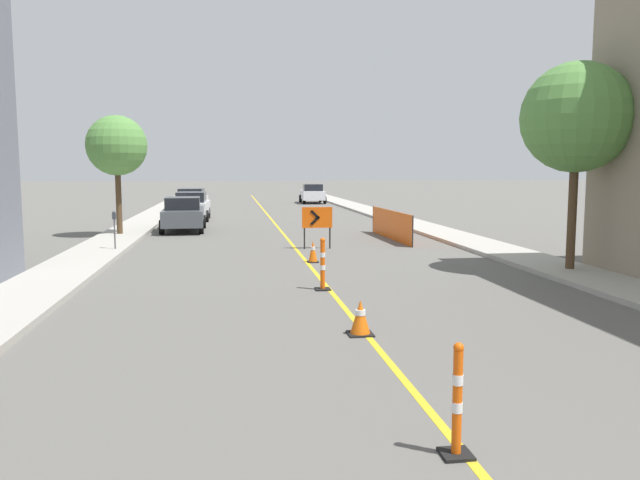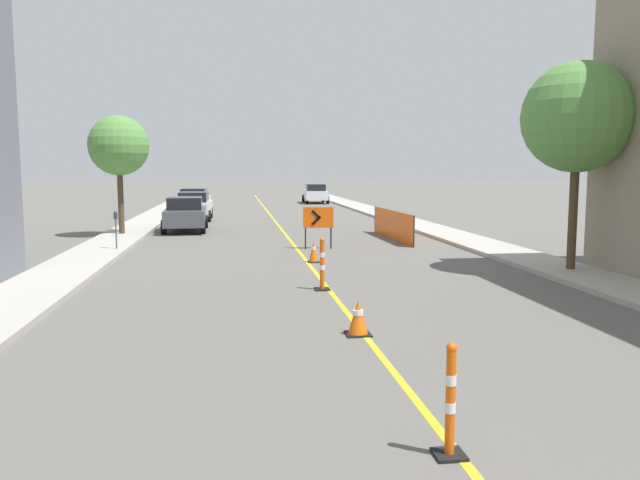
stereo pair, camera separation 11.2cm
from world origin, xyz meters
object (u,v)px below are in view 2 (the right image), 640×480
(parked_car_opposite_side, at_px, (315,194))
(traffic_cone_second, at_px, (358,318))
(arrow_barricade_primary, at_px, (318,219))
(delineator_post_rear, at_px, (322,267))
(parked_car_curb_mid, at_px, (194,206))
(parked_car_curb_near, at_px, (185,214))
(street_tree_left_near, at_px, (119,146))
(parking_meter_near_curb, at_px, (116,222))
(parked_car_curb_far, at_px, (194,200))
(street_tree_right_near, at_px, (577,118))
(delineator_post_front, at_px, (450,408))
(traffic_cone_third, at_px, (313,251))

(parked_car_opposite_side, bearing_deg, traffic_cone_second, -93.56)
(traffic_cone_second, relative_size, arrow_barricade_primary, 0.41)
(delineator_post_rear, bearing_deg, parked_car_curb_mid, 101.55)
(traffic_cone_second, distance_m, parked_car_curb_near, 19.41)
(street_tree_left_near, bearing_deg, parked_car_curb_near, 38.08)
(parked_car_curb_near, distance_m, parking_meter_near_curb, 7.42)
(parked_car_curb_far, xyz_separation_m, parking_meter_near_curb, (-1.49, -19.56, 0.26))
(arrow_barricade_primary, bearing_deg, street_tree_left_near, 147.74)
(traffic_cone_second, bearing_deg, parking_meter_near_curb, 117.85)
(street_tree_right_near, bearing_deg, delineator_post_rear, -169.12)
(delineator_post_rear, distance_m, parked_car_curb_mid, 21.45)
(traffic_cone_second, relative_size, street_tree_right_near, 0.11)
(parked_car_curb_near, height_order, street_tree_right_near, street_tree_right_near)
(traffic_cone_second, xyz_separation_m, parked_car_opposite_side, (4.64, 41.27, 0.49))
(delineator_post_rear, relative_size, street_tree_left_near, 0.25)
(arrow_barricade_primary, relative_size, street_tree_left_near, 0.30)
(traffic_cone_second, height_order, delineator_post_front, delineator_post_front)
(traffic_cone_second, height_order, parked_car_curb_near, parked_car_curb_near)
(traffic_cone_second, xyz_separation_m, parking_meter_near_curb, (-6.19, 11.72, 0.75))
(traffic_cone_third, height_order, street_tree_left_near, street_tree_left_near)
(parked_car_opposite_side, bearing_deg, street_tree_left_near, -112.51)
(traffic_cone_second, bearing_deg, parked_car_curb_near, 103.01)
(parked_car_curb_mid, bearing_deg, street_tree_left_near, -105.42)
(parked_car_curb_near, bearing_deg, arrow_barricade_primary, -55.54)
(delineator_post_rear, distance_m, street_tree_right_near, 8.20)
(parking_meter_near_curb, bearing_deg, delineator_post_front, -69.33)
(traffic_cone_second, height_order, street_tree_left_near, street_tree_left_near)
(parked_car_curb_mid, bearing_deg, parked_car_curb_near, -88.32)
(traffic_cone_second, distance_m, parked_car_curb_far, 31.64)
(traffic_cone_third, xyz_separation_m, parked_car_opposite_side, (4.34, 32.76, 0.46))
(street_tree_left_near, bearing_deg, parking_meter_near_curb, -82.24)
(arrow_barricade_primary, height_order, parked_car_curb_far, parked_car_curb_far)
(parked_car_opposite_side, bearing_deg, parked_car_curb_far, -130.25)
(arrow_barricade_primary, distance_m, street_tree_right_near, 9.39)
(traffic_cone_second, relative_size, parked_car_opposite_side, 0.14)
(traffic_cone_second, bearing_deg, street_tree_left_near, 112.18)
(parked_car_curb_near, bearing_deg, traffic_cone_second, -78.78)
(parked_car_opposite_side, bearing_deg, parked_car_curb_near, -109.09)
(parked_car_curb_near, relative_size, parking_meter_near_curb, 3.33)
(traffic_cone_second, bearing_deg, arrow_barricade_primary, 85.70)
(delineator_post_rear, distance_m, parked_car_curb_near, 15.42)
(delineator_post_front, xyz_separation_m, parking_meter_near_curb, (-6.19, 16.42, 0.55))
(traffic_cone_third, distance_m, parked_car_opposite_side, 33.04)
(delineator_post_rear, xyz_separation_m, parked_car_curb_mid, (-4.30, 21.02, 0.25))
(parked_car_curb_far, relative_size, street_tree_left_near, 0.88)
(parked_car_curb_near, distance_m, street_tree_right_near, 18.00)
(parked_car_opposite_side, height_order, parking_meter_near_curb, parked_car_opposite_side)
(traffic_cone_third, bearing_deg, parked_car_curb_near, 114.18)
(traffic_cone_third, relative_size, parked_car_curb_near, 0.16)
(arrow_barricade_primary, bearing_deg, traffic_cone_second, -92.91)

